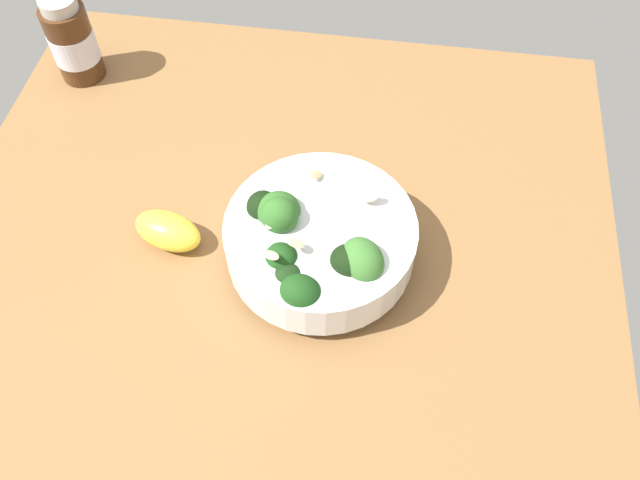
{
  "coord_description": "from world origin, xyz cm",
  "views": [
    {
      "loc": [
        10.15,
        -35.2,
        55.82
      ],
      "look_at": [
        4.93,
        -0.31,
        4.0
      ],
      "focal_mm": 36.54,
      "sensor_mm": 36.0,
      "label": 1
    }
  ],
  "objects": [
    {
      "name": "bowl_of_broccoli",
      "position": [
        4.74,
        -0.59,
        4.0
      ],
      "size": [
        18.53,
        18.53,
        8.97
      ],
      "color": "white",
      "rests_on": "ground_plane"
    },
    {
      "name": "bottle_tall",
      "position": [
        -28.47,
        23.07,
        5.02
      ],
      "size": [
        5.42,
        5.42,
        10.9
      ],
      "color": "#472814",
      "rests_on": "ground_plane"
    },
    {
      "name": "lemon_wedge",
      "position": [
        -10.73,
        -0.29,
        1.81
      ],
      "size": [
        8.01,
        5.75,
        3.61
      ],
      "primitive_type": "ellipsoid",
      "rotation": [
        0.0,
        0.0,
        6.03
      ],
      "color": "yellow",
      "rests_on": "ground_plane"
    },
    {
      "name": "ground_plane",
      "position": [
        0.0,
        0.0,
        -2.23
      ],
      "size": [
        70.25,
        70.25,
        4.46
      ],
      "primitive_type": "cube",
      "color": "brown"
    }
  ]
}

